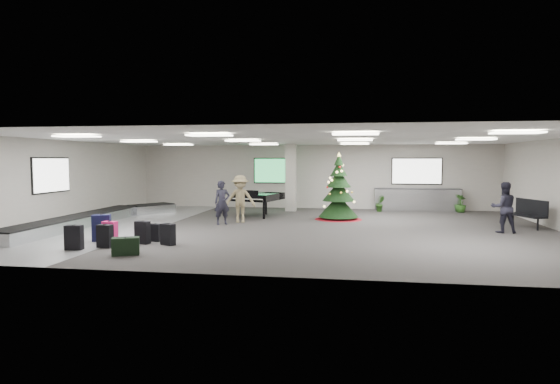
% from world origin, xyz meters
% --- Properties ---
extents(ground, '(18.00, 18.00, 0.00)m').
position_xyz_m(ground, '(0.00, 0.00, 0.00)').
color(ground, '#32302E').
rests_on(ground, ground).
extents(room_envelope, '(18.02, 14.02, 3.21)m').
position_xyz_m(room_envelope, '(-0.38, 0.67, 2.33)').
color(room_envelope, beige).
rests_on(room_envelope, ground).
extents(baggage_carousel, '(2.28, 9.71, 0.43)m').
position_xyz_m(baggage_carousel, '(-7.84, -0.08, 0.21)').
color(baggage_carousel, silver).
rests_on(baggage_carousel, ground).
extents(service_counter, '(4.05, 0.65, 1.08)m').
position_xyz_m(service_counter, '(5.00, 6.65, 0.55)').
color(service_counter, silver).
rests_on(service_counter, ground).
extents(suitcase_0, '(0.43, 0.26, 0.66)m').
position_xyz_m(suitcase_0, '(-4.91, -4.50, 0.32)').
color(suitcase_0, black).
rests_on(suitcase_0, ground).
extents(suitcase_1, '(0.47, 0.32, 0.68)m').
position_xyz_m(suitcase_1, '(-4.14, -3.76, 0.33)').
color(suitcase_1, black).
rests_on(suitcase_1, ground).
extents(pink_suitcase, '(0.44, 0.29, 0.66)m').
position_xyz_m(pink_suitcase, '(-5.13, -3.85, 0.32)').
color(pink_suitcase, '#E51D6A').
rests_on(pink_suitcase, ground).
extents(suitcase_3, '(0.38, 0.24, 0.55)m').
position_xyz_m(suitcase_3, '(-3.94, -3.34, 0.27)').
color(suitcase_3, black).
rests_on(suitcase_3, ground).
extents(navy_suitcase, '(0.59, 0.45, 0.83)m').
position_xyz_m(navy_suitcase, '(-5.54, -3.58, 0.40)').
color(navy_suitcase, black).
rests_on(navy_suitcase, ground).
extents(suitcase_5, '(0.48, 0.30, 0.70)m').
position_xyz_m(suitcase_5, '(-5.57, -4.95, 0.34)').
color(suitcase_5, black).
rests_on(suitcase_5, ground).
extents(green_duffel, '(0.76, 0.58, 0.48)m').
position_xyz_m(green_duffel, '(-3.85, -5.36, 0.23)').
color(green_duffel, black).
rests_on(green_duffel, ground).
extents(suitcase_7, '(0.48, 0.39, 0.64)m').
position_xyz_m(suitcase_7, '(-3.32, -3.86, 0.31)').
color(suitcase_7, black).
rests_on(suitcase_7, ground).
extents(christmas_tree, '(1.95, 1.95, 2.77)m').
position_xyz_m(christmas_tree, '(1.36, 2.75, 0.95)').
color(christmas_tree, '#650911').
rests_on(christmas_tree, ground).
extents(grand_piano, '(2.06, 2.40, 1.18)m').
position_xyz_m(grand_piano, '(-2.13, 3.21, 0.84)').
color(grand_piano, black).
rests_on(grand_piano, ground).
extents(bench, '(1.07, 1.72, 1.03)m').
position_xyz_m(bench, '(8.21, 1.38, 0.58)').
color(bench, black).
rests_on(bench, ground).
extents(traveler_a, '(0.73, 0.67, 1.67)m').
position_xyz_m(traveler_a, '(-2.96, 0.53, 0.83)').
color(traveler_a, black).
rests_on(traveler_a, ground).
extents(traveler_b, '(1.33, 0.96, 1.85)m').
position_xyz_m(traveler_b, '(-2.42, 1.21, 0.93)').
color(traveler_b, '#8E7D58').
rests_on(traveler_b, ground).
extents(traveler_bench, '(0.86, 0.68, 1.72)m').
position_xyz_m(traveler_bench, '(6.97, 0.04, 0.86)').
color(traveler_bench, black).
rests_on(traveler_bench, ground).
extents(potted_plant_left, '(0.50, 0.45, 0.74)m').
position_xyz_m(potted_plant_left, '(3.23, 5.92, 0.37)').
color(potted_plant_left, '#173B13').
rests_on(potted_plant_left, ground).
extents(potted_plant_right, '(0.66, 0.66, 0.83)m').
position_xyz_m(potted_plant_right, '(6.93, 6.18, 0.42)').
color(potted_plant_right, '#173B13').
rests_on(potted_plant_right, ground).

